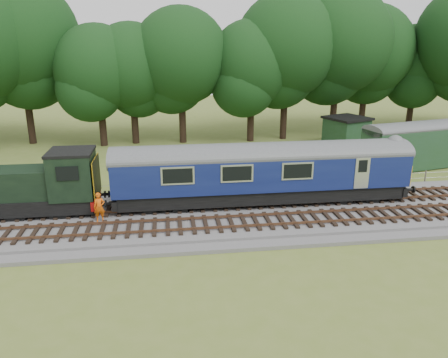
{
  "coord_description": "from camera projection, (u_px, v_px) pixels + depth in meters",
  "views": [
    {
      "loc": [
        -2.7,
        -23.67,
        10.09
      ],
      "look_at": [
        0.7,
        1.4,
        2.0
      ],
      "focal_mm": 35.0,
      "sensor_mm": 36.0,
      "label": 1
    }
  ],
  "objects": [
    {
      "name": "shunter_loco",
      "position": [
        25.0,
        188.0,
        25.09
      ],
      "size": [
        8.91,
        2.6,
        3.38
      ],
      "color": "black",
      "rests_on": "ground"
    },
    {
      "name": "ballast",
      "position": [
        215.0,
        216.0,
        25.71
      ],
      "size": [
        70.0,
        7.0,
        0.35
      ],
      "primitive_type": "cube",
      "color": "#4C4C4F",
      "rests_on": "ground"
    },
    {
      "name": "worker",
      "position": [
        99.0,
        207.0,
        24.29
      ],
      "size": [
        0.66,
        0.47,
        1.69
      ],
      "primitive_type": "imported",
      "rotation": [
        0.0,
        0.0,
        0.12
      ],
      "color": "#DD560B",
      "rests_on": "ballast"
    },
    {
      "name": "shed",
      "position": [
        346.0,
        132.0,
        42.68
      ],
      "size": [
        4.72,
        4.72,
        2.96
      ],
      "rotation": [
        0.0,
        0.0,
        0.39
      ],
      "color": "#1B3B1D",
      "rests_on": "ground"
    },
    {
      "name": "fence",
      "position": [
        208.0,
        193.0,
        30.01
      ],
      "size": [
        64.0,
        0.12,
        1.0
      ],
      "primitive_type": null,
      "color": "#6B6054",
      "rests_on": "ground"
    },
    {
      "name": "dmu_railcar",
      "position": [
        262.0,
        168.0,
        26.68
      ],
      "size": [
        18.05,
        2.86,
        3.88
      ],
      "color": "black",
      "rests_on": "ground"
    },
    {
      "name": "ground",
      "position": [
        215.0,
        219.0,
        25.76
      ],
      "size": [
        120.0,
        120.0,
        0.0
      ],
      "primitive_type": "plane",
      "color": "#596B27",
      "rests_on": "ground"
    },
    {
      "name": "parked_coach",
      "position": [
        443.0,
        140.0,
        36.36
      ],
      "size": [
        14.83,
        5.65,
        3.74
      ],
      "rotation": [
        0.0,
        0.0,
        0.22
      ],
      "color": "#1B3B1D",
      "rests_on": "ground"
    },
    {
      "name": "track_south",
      "position": [
        219.0,
        223.0,
        24.12
      ],
      "size": [
        67.2,
        2.4,
        0.21
      ],
      "color": "black",
      "rests_on": "ballast"
    },
    {
      "name": "tree_line",
      "position": [
        192.0,
        139.0,
        46.53
      ],
      "size": [
        70.0,
        8.0,
        18.0
      ],
      "primitive_type": null,
      "color": "black",
      "rests_on": "ground"
    },
    {
      "name": "track_north",
      "position": [
        213.0,
        204.0,
        26.96
      ],
      "size": [
        67.2,
        2.4,
        0.21
      ],
      "color": "black",
      "rests_on": "ballast"
    }
  ]
}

